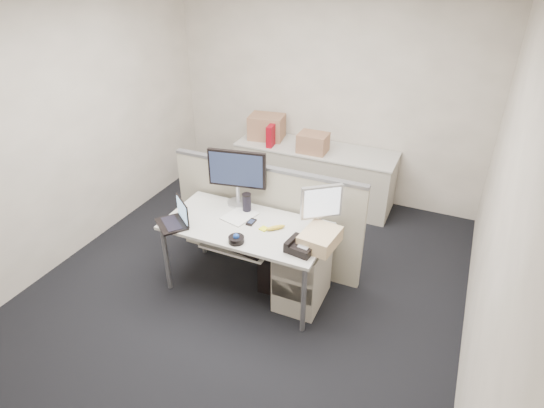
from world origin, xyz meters
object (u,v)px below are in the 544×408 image
at_px(monitor_main, 237,178).
at_px(laptop, 170,214).
at_px(desk, 246,231).
at_px(desk_phone, 300,248).

distance_m(monitor_main, laptop, 0.73).
relative_size(monitor_main, laptop, 1.82).
bearing_deg(laptop, desk, 62.79).
distance_m(desk, monitor_main, 0.53).
height_order(desk, desk_phone, desk_phone).
bearing_deg(desk, monitor_main, 127.53).
bearing_deg(laptop, monitor_main, 96.53).
relative_size(desk, desk_phone, 6.68).
distance_m(monitor_main, desk_phone, 1.01).
bearing_deg(desk_phone, laptop, -167.07).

